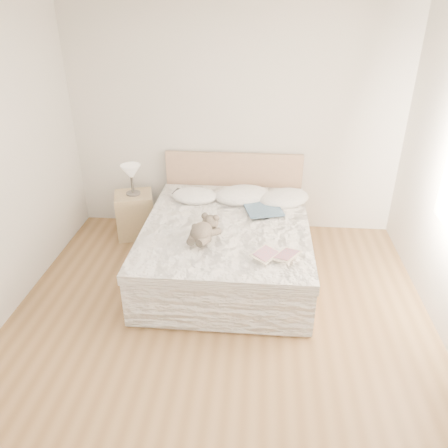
{
  "coord_description": "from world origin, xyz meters",
  "views": [
    {
      "loc": [
        0.33,
        -2.92,
        2.73
      ],
      "look_at": [
        -0.02,
        1.05,
        0.62
      ],
      "focal_mm": 35.0,
      "sensor_mm": 36.0,
      "label": 1
    }
  ],
  "objects": [
    {
      "name": "pillow_left",
      "position": [
        -0.42,
        1.68,
        0.64
      ],
      "size": [
        0.55,
        0.41,
        0.16
      ],
      "primitive_type": "ellipsoid",
      "rotation": [
        0.0,
        0.0,
        -0.07
      ],
      "color": "white",
      "rests_on": "bed"
    },
    {
      "name": "blouse",
      "position": [
        0.36,
        1.51,
        0.63
      ],
      "size": [
        0.75,
        0.78,
        0.02
      ],
      "primitive_type": null,
      "rotation": [
        0.0,
        0.0,
        0.27
      ],
      "color": "#2E4861",
      "rests_on": "bed"
    },
    {
      "name": "table_lamp",
      "position": [
        -1.2,
        1.84,
        0.83
      ],
      "size": [
        0.28,
        0.28,
        0.37
      ],
      "color": "#4B4741",
      "rests_on": "nightstand"
    },
    {
      "name": "wall_back",
      "position": [
        0.0,
        2.25,
        1.35
      ],
      "size": [
        4.0,
        0.02,
        2.7
      ],
      "primitive_type": "cube",
      "color": "silver",
      "rests_on": "ground"
    },
    {
      "name": "nightstand",
      "position": [
        -1.21,
        1.84,
        0.28
      ],
      "size": [
        0.54,
        0.51,
        0.56
      ],
      "primitive_type": "cube",
      "rotation": [
        0.0,
        0.0,
        0.28
      ],
      "color": "tan",
      "rests_on": "floor"
    },
    {
      "name": "childrens_book",
      "position": [
        0.5,
        0.47,
        0.63
      ],
      "size": [
        0.47,
        0.43,
        0.03
      ],
      "primitive_type": "cube",
      "rotation": [
        0.0,
        0.0,
        -0.6
      ],
      "color": "beige",
      "rests_on": "bed"
    },
    {
      "name": "photo_book",
      "position": [
        -0.54,
        1.76,
        0.63
      ],
      "size": [
        0.36,
        0.28,
        0.02
      ],
      "primitive_type": "cube",
      "rotation": [
        0.0,
        0.0,
        -0.19
      ],
      "color": "white",
      "rests_on": "bed"
    },
    {
      "name": "pillow_right",
      "position": [
        0.62,
        1.71,
        0.64
      ],
      "size": [
        0.74,
        0.67,
        0.18
      ],
      "primitive_type": "ellipsoid",
      "rotation": [
        0.0,
        0.0,
        0.51
      ],
      "color": "white",
      "rests_on": "bed"
    },
    {
      "name": "teddy_bear",
      "position": [
        -0.21,
        0.67,
        0.65
      ],
      "size": [
        0.36,
        0.44,
        0.2
      ],
      "primitive_type": null,
      "rotation": [
        0.0,
        0.0,
        -0.25
      ],
      "color": "brown",
      "rests_on": "bed"
    },
    {
      "name": "pillow_middle",
      "position": [
        0.13,
        1.74,
        0.64
      ],
      "size": [
        0.76,
        0.63,
        0.2
      ],
      "primitive_type": "ellipsoid",
      "rotation": [
        0.0,
        0.0,
        0.3
      ],
      "color": "white",
      "rests_on": "bed"
    },
    {
      "name": "floor",
      "position": [
        0.0,
        0.0,
        0.0
      ],
      "size": [
        4.0,
        4.5,
        0.0
      ],
      "primitive_type": "cube",
      "color": "brown",
      "rests_on": "ground"
    },
    {
      "name": "bed",
      "position": [
        0.0,
        1.19,
        0.31
      ],
      "size": [
        1.72,
        2.14,
        1.0
      ],
      "color": "tan",
      "rests_on": "floor"
    }
  ]
}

